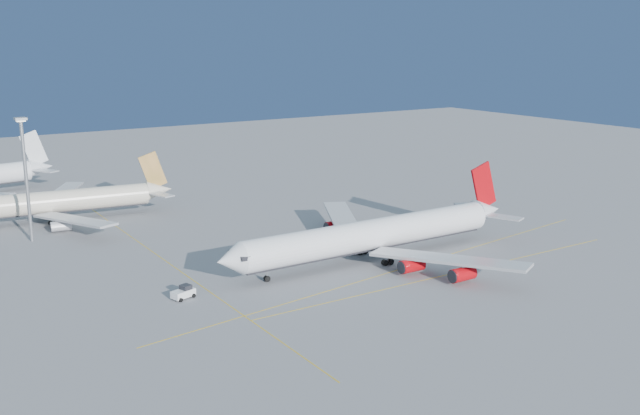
{
  "coord_description": "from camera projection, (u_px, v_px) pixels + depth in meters",
  "views": [
    {
      "loc": [
        -89.89,
        -112.54,
        45.11
      ],
      "look_at": [
        -2.5,
        23.11,
        7.0
      ],
      "focal_mm": 40.0,
      "sensor_mm": 36.0,
      "label": 1
    }
  ],
  "objects": [
    {
      "name": "ground",
      "position": [
        389.0,
        260.0,
        149.83
      ],
      "size": [
        500.0,
        500.0,
        0.0
      ],
      "primitive_type": "plane",
      "color": "slate",
      "rests_on": "ground"
    },
    {
      "name": "taxiway_lines",
      "position": [
        314.0,
        263.0,
        147.26
      ],
      "size": [
        118.86,
        140.0,
        0.02
      ],
      "color": "gold",
      "rests_on": "ground"
    },
    {
      "name": "airliner_virgin",
      "position": [
        377.0,
        234.0,
        148.99
      ],
      "size": [
        72.79,
        65.58,
        18.0
      ],
      "rotation": [
        0.0,
        0.0,
        0.01
      ],
      "color": "white",
      "rests_on": "ground"
    },
    {
      "name": "airliner_etihad",
      "position": [
        52.0,
        202.0,
        180.33
      ],
      "size": [
        62.25,
        57.16,
        16.24
      ],
      "rotation": [
        0.0,
        0.0,
        -0.11
      ],
      "color": "beige",
      "rests_on": "ground"
    },
    {
      "name": "pushback_tug",
      "position": [
        184.0,
        292.0,
        127.23
      ],
      "size": [
        4.63,
        3.55,
        2.36
      ],
      "rotation": [
        0.0,
        0.0,
        0.3
      ],
      "color": "white",
      "rests_on": "ground"
    },
    {
      "name": "light_mast",
      "position": [
        25.0,
        169.0,
        159.85
      ],
      "size": [
        2.45,
        2.45,
        28.34
      ],
      "color": "gray",
      "rests_on": "ground"
    }
  ]
}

